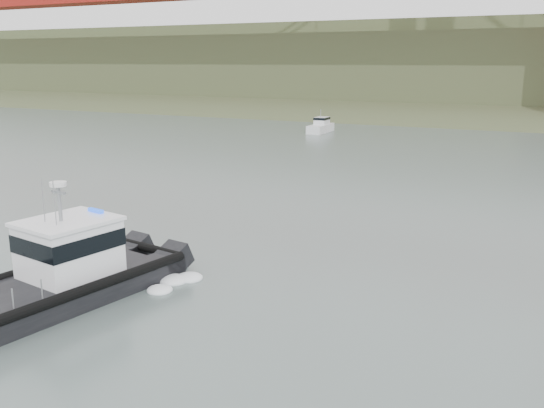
{
  "coord_description": "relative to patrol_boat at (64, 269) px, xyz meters",
  "views": [
    {
      "loc": [
        12.92,
        -21.58,
        9.92
      ],
      "look_at": [
        -1.32,
        6.71,
        2.4
      ],
      "focal_mm": 40.0,
      "sensor_mm": 36.0,
      "label": 1
    }
  ],
  "objects": [
    {
      "name": "headlands",
      "position": [
        5.86,
        129.34,
        5.73
      ],
      "size": [
        500.0,
        105.36,
        27.12
      ],
      "color": "#404E2C",
      "rests_on": "ground"
    },
    {
      "name": "ground",
      "position": [
        5.86,
        3.84,
        -1.32
      ],
      "size": [
        400.0,
        400.0,
        0.0
      ],
      "primitive_type": "plane",
      "color": "slate",
      "rests_on": "ground"
    },
    {
      "name": "patrol_boat",
      "position": [
        0.0,
        0.0,
        0.0
      ],
      "size": [
        5.66,
        11.32,
        5.25
      ],
      "rotation": [
        0.0,
        0.0,
        -0.17
      ],
      "color": "black",
      "rests_on": "ground"
    },
    {
      "name": "motorboat",
      "position": [
        -13.66,
        62.16,
        -0.48
      ],
      "size": [
        2.22,
        6.15,
        3.35
      ],
      "rotation": [
        0.0,
        0.0,
        0.03
      ],
      "color": "silver",
      "rests_on": "ground"
    }
  ]
}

